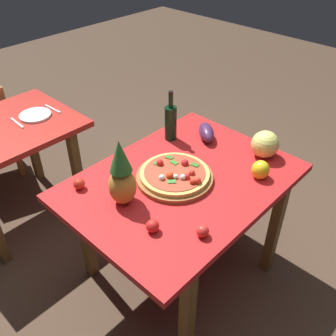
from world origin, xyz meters
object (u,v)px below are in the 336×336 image
at_px(eggplant, 206,132).
at_px(tomato_by_bottle, 203,231).
at_px(pizza_board, 175,177).
at_px(display_table, 182,192).
at_px(wine_bottle, 171,122).
at_px(tomato_near_board, 79,184).
at_px(dinner_plate, 35,115).
at_px(bell_pepper, 260,170).
at_px(background_table, 4,144).
at_px(tomato_beside_pepper, 153,226).
at_px(fork_utensil, 17,123).
at_px(knife_utensil, 53,109).
at_px(pizza, 175,174).
at_px(pineapple_left, 122,176).
at_px(melon, 265,144).

distance_m(eggplant, tomato_by_bottle, 0.84).
bearing_deg(pizza_board, tomato_by_bottle, -120.43).
xyz_separation_m(display_table, wine_bottle, (0.26, 0.33, 0.21)).
relative_size(tomato_near_board, dinner_plate, 0.28).
distance_m(wine_bottle, bell_pepper, 0.64).
bearing_deg(pizza_board, background_table, 108.40).
xyz_separation_m(tomato_beside_pepper, fork_utensil, (0.07, 1.38, -0.03)).
height_order(dinner_plate, knife_utensil, dinner_plate).
bearing_deg(fork_utensil, eggplant, -52.24).
bearing_deg(knife_utensil, eggplant, -69.43).
xyz_separation_m(display_table, pizza_board, (-0.03, 0.03, 0.11)).
relative_size(pizza_board, fork_utensil, 2.35).
height_order(display_table, eggplant, eggplant).
height_order(eggplant, dinner_plate, eggplant).
bearing_deg(tomato_near_board, bell_pepper, -40.85).
xyz_separation_m(pizza, tomato_near_board, (-0.41, 0.32, -0.01)).
height_order(pineapple_left, tomato_near_board, pineapple_left).
relative_size(background_table, wine_bottle, 3.04).
relative_size(melon, bell_pepper, 1.50).
bearing_deg(melon, pizza_board, 156.29).
relative_size(eggplant, fork_utensil, 1.11).
relative_size(bell_pepper, eggplant, 0.54).
xyz_separation_m(melon, fork_utensil, (-0.82, 1.43, -0.08)).
bearing_deg(melon, fork_utensil, 119.89).
xyz_separation_m(wine_bottle, bell_pepper, (0.05, -0.63, -0.07)).
relative_size(melon, tomato_by_bottle, 2.70).
bearing_deg(eggplant, tomato_beside_pepper, -157.90).
xyz_separation_m(background_table, pizza, (0.41, -1.22, 0.16)).
bearing_deg(tomato_by_bottle, wine_bottle, 52.96).
bearing_deg(pizza, background_table, 108.34).
relative_size(eggplant, dinner_plate, 0.91).
bearing_deg(dinner_plate, fork_utensil, 180.00).
height_order(bell_pepper, knife_utensil, bell_pepper).
relative_size(tomato_beside_pepper, knife_utensil, 0.36).
relative_size(wine_bottle, bell_pepper, 3.01).
bearing_deg(melon, bell_pepper, -153.52).
distance_m(pizza_board, pizza, 0.03).
relative_size(wine_bottle, pineapple_left, 0.89).
bearing_deg(knife_utensil, background_table, 173.43).
bearing_deg(bell_pepper, knife_utensil, 102.81).
distance_m(background_table, melon, 1.74).
bearing_deg(wine_bottle, knife_utensil, 108.61).
relative_size(display_table, eggplant, 6.24).
bearing_deg(background_table, pineapple_left, -85.45).
bearing_deg(pizza_board, melon, -23.71).
bearing_deg(eggplant, knife_utensil, 113.42).
bearing_deg(wine_bottle, eggplant, -46.25).
bearing_deg(tomato_beside_pepper, melon, -2.80).
xyz_separation_m(background_table, wine_bottle, (0.70, -0.92, 0.24)).
distance_m(pizza, eggplant, 0.47).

